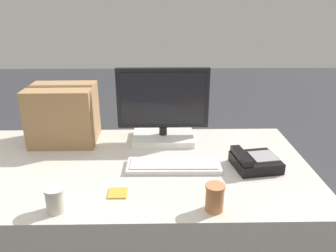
# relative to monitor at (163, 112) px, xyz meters

# --- Properties ---
(office_desk) EXTENTS (1.80, 0.90, 0.75)m
(office_desk) POSITION_rel_monitor_xyz_m (-0.19, -0.29, -0.54)
(office_desk) COLOR beige
(office_desk) RESTS_ON ground_plane
(monitor) EXTENTS (0.50, 0.24, 0.41)m
(monitor) POSITION_rel_monitor_xyz_m (0.00, 0.00, 0.00)
(monitor) COLOR white
(monitor) RESTS_ON office_desk
(keyboard) EXTENTS (0.44, 0.15, 0.03)m
(keyboard) POSITION_rel_monitor_xyz_m (0.05, -0.33, -0.15)
(keyboard) COLOR silver
(keyboard) RESTS_ON office_desk
(desk_phone) EXTENTS (0.23, 0.22, 0.08)m
(desk_phone) POSITION_rel_monitor_xyz_m (0.43, -0.33, -0.14)
(desk_phone) COLOR black
(desk_phone) RESTS_ON office_desk
(paper_cup_left) EXTENTS (0.08, 0.08, 0.10)m
(paper_cup_left) POSITION_rel_monitor_xyz_m (-0.41, -0.65, -0.12)
(paper_cup_left) COLOR beige
(paper_cup_left) RESTS_ON office_desk
(paper_cup_right) EXTENTS (0.08, 0.08, 0.11)m
(paper_cup_right) POSITION_rel_monitor_xyz_m (0.19, -0.66, -0.11)
(paper_cup_right) COLOR #BC7547
(paper_cup_right) RESTS_ON office_desk
(cardboard_box) EXTENTS (0.35, 0.27, 0.32)m
(cardboard_box) POSITION_rel_monitor_xyz_m (-0.55, 0.00, -0.01)
(cardboard_box) COLOR #9E754C
(cardboard_box) RESTS_ON office_desk
(sticky_note_pad) EXTENTS (0.08, 0.08, 0.01)m
(sticky_note_pad) POSITION_rel_monitor_xyz_m (-0.19, -0.54, -0.16)
(sticky_note_pad) COLOR gold
(sticky_note_pad) RESTS_ON office_desk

